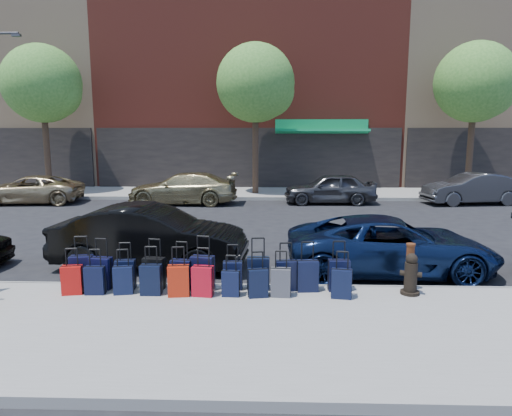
{
  "coord_description": "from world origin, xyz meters",
  "views": [
    {
      "loc": [
        1.24,
        -13.23,
        3.16
      ],
      "look_at": [
        0.88,
        -1.5,
        1.21
      ],
      "focal_mm": 32.0,
      "sensor_mm": 36.0,
      "label": 1
    }
  ],
  "objects_px": {
    "tree_center": "(258,85)",
    "bollard": "(410,266)",
    "tree_right": "(478,84)",
    "car_far_0": "(30,190)",
    "car_far_1": "(183,188)",
    "car_near_2": "(391,245)",
    "fire_hydrant": "(411,275)",
    "car_near_1": "(151,237)",
    "car_far_3": "(472,189)",
    "suitcase_front_5": "(203,273)",
    "car_far_2": "(330,188)",
    "tree_left": "(45,86)"
  },
  "relations": [
    {
      "from": "tree_center",
      "to": "bollard",
      "type": "bearing_deg",
      "value": -77.02
    },
    {
      "from": "tree_right",
      "to": "bollard",
      "type": "distance_m",
      "value": 16.66
    },
    {
      "from": "car_far_0",
      "to": "car_far_1",
      "type": "bearing_deg",
      "value": 85.62
    },
    {
      "from": "tree_right",
      "to": "car_near_2",
      "type": "distance_m",
      "value": 15.29
    },
    {
      "from": "car_far_0",
      "to": "tree_center",
      "type": "bearing_deg",
      "value": 100.38
    },
    {
      "from": "tree_center",
      "to": "fire_hydrant",
      "type": "distance_m",
      "value": 15.58
    },
    {
      "from": "car_near_2",
      "to": "tree_right",
      "type": "bearing_deg",
      "value": -28.76
    },
    {
      "from": "bollard",
      "to": "car_near_2",
      "type": "distance_m",
      "value": 1.59
    },
    {
      "from": "car_near_1",
      "to": "car_far_3",
      "type": "distance_m",
      "value": 15.41
    },
    {
      "from": "fire_hydrant",
      "to": "bollard",
      "type": "relative_size",
      "value": 0.85
    },
    {
      "from": "tree_center",
      "to": "tree_right",
      "type": "xyz_separation_m",
      "value": [
        10.5,
        0.0,
        0.0
      ]
    },
    {
      "from": "tree_right",
      "to": "tree_center",
      "type": "bearing_deg",
      "value": 180.0
    },
    {
      "from": "fire_hydrant",
      "to": "car_near_1",
      "type": "xyz_separation_m",
      "value": [
        -5.45,
        2.04,
        0.22
      ]
    },
    {
      "from": "car_near_1",
      "to": "car_far_0",
      "type": "bearing_deg",
      "value": 43.77
    },
    {
      "from": "tree_center",
      "to": "car_far_1",
      "type": "relative_size",
      "value": 1.51
    },
    {
      "from": "car_far_3",
      "to": "car_near_1",
      "type": "bearing_deg",
      "value": -57.19
    },
    {
      "from": "bollard",
      "to": "tree_right",
      "type": "bearing_deg",
      "value": 63.1
    },
    {
      "from": "tree_center",
      "to": "car_near_2",
      "type": "height_order",
      "value": "tree_center"
    },
    {
      "from": "tree_center",
      "to": "car_near_2",
      "type": "relative_size",
      "value": 1.56
    },
    {
      "from": "suitcase_front_5",
      "to": "car_far_2",
      "type": "bearing_deg",
      "value": 82.31
    },
    {
      "from": "suitcase_front_5",
      "to": "car_far_3",
      "type": "bearing_deg",
      "value": 60.03
    },
    {
      "from": "fire_hydrant",
      "to": "tree_center",
      "type": "bearing_deg",
      "value": 122.88
    },
    {
      "from": "suitcase_front_5",
      "to": "bollard",
      "type": "relative_size",
      "value": 1.13
    },
    {
      "from": "car_near_1",
      "to": "tree_right",
      "type": "bearing_deg",
      "value": -41.65
    },
    {
      "from": "suitcase_front_5",
      "to": "tree_center",
      "type": "bearing_deg",
      "value": 98.03
    },
    {
      "from": "car_near_1",
      "to": "car_far_2",
      "type": "relative_size",
      "value": 1.11
    },
    {
      "from": "suitcase_front_5",
      "to": "fire_hydrant",
      "type": "xyz_separation_m",
      "value": [
        3.95,
        -0.17,
        0.04
      ]
    },
    {
      "from": "tree_left",
      "to": "fire_hydrant",
      "type": "height_order",
      "value": "tree_left"
    },
    {
      "from": "tree_center",
      "to": "bollard",
      "type": "distance_m",
      "value": 15.37
    },
    {
      "from": "tree_right",
      "to": "car_far_3",
      "type": "relative_size",
      "value": 1.72
    },
    {
      "from": "tree_right",
      "to": "car_far_3",
      "type": "xyz_separation_m",
      "value": [
        -0.96,
        -2.41,
        -4.72
      ]
    },
    {
      "from": "car_far_0",
      "to": "fire_hydrant",
      "type": "bearing_deg",
      "value": 44.1
    },
    {
      "from": "tree_right",
      "to": "fire_hydrant",
      "type": "bearing_deg",
      "value": -116.69
    },
    {
      "from": "car_near_1",
      "to": "car_near_2",
      "type": "distance_m",
      "value": 5.54
    },
    {
      "from": "tree_right",
      "to": "bollard",
      "type": "relative_size",
      "value": 7.83
    },
    {
      "from": "car_near_1",
      "to": "car_far_0",
      "type": "xyz_separation_m",
      "value": [
        -7.97,
        9.6,
        -0.11
      ]
    },
    {
      "from": "car_far_3",
      "to": "tree_center",
      "type": "bearing_deg",
      "value": -111.74
    },
    {
      "from": "car_near_1",
      "to": "bollard",
      "type": "bearing_deg",
      "value": -104.49
    },
    {
      "from": "car_near_1",
      "to": "car_far_1",
      "type": "distance_m",
      "value": 9.73
    },
    {
      "from": "bollard",
      "to": "car_near_1",
      "type": "bearing_deg",
      "value": 161.46
    },
    {
      "from": "fire_hydrant",
      "to": "car_far_3",
      "type": "distance_m",
      "value": 13.57
    },
    {
      "from": "bollard",
      "to": "car_far_2",
      "type": "xyz_separation_m",
      "value": [
        -0.01,
        11.8,
        0.06
      ]
    },
    {
      "from": "bollard",
      "to": "car_near_2",
      "type": "height_order",
      "value": "car_near_2"
    },
    {
      "from": "car_near_2",
      "to": "car_far_1",
      "type": "distance_m",
      "value": 11.92
    },
    {
      "from": "fire_hydrant",
      "to": "car_far_0",
      "type": "height_order",
      "value": "car_far_0"
    },
    {
      "from": "fire_hydrant",
      "to": "car_far_0",
      "type": "relative_size",
      "value": 0.18
    },
    {
      "from": "tree_left",
      "to": "car_far_3",
      "type": "bearing_deg",
      "value": -6.85
    },
    {
      "from": "car_far_0",
      "to": "tree_left",
      "type": "bearing_deg",
      "value": -178.31
    },
    {
      "from": "suitcase_front_5",
      "to": "car_near_2",
      "type": "bearing_deg",
      "value": 32.77
    },
    {
      "from": "tree_center",
      "to": "tree_right",
      "type": "distance_m",
      "value": 10.5
    }
  ]
}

